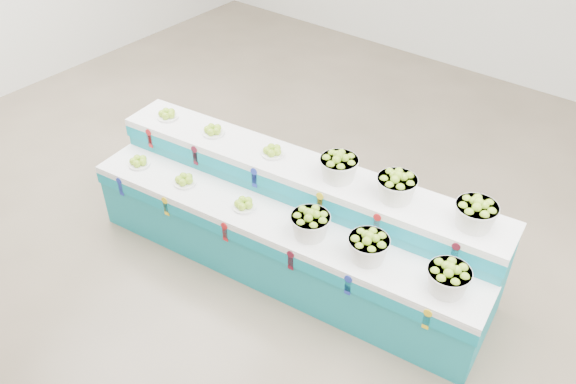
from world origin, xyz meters
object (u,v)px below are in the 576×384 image
Objects in this scene: plate_upper_mid at (213,130)px; display_stand at (288,222)px; basket_lower_left at (310,223)px; basket_upper_right at (476,213)px.

display_stand is at bearing -6.88° from plate_upper_mid.
display_stand is 0.56m from basket_lower_left.
basket_lower_left is (0.40, -0.20, 0.33)m from display_stand.
basket_lower_left is at bearing -151.64° from basket_upper_right.
plate_upper_mid is at bearing -173.39° from basket_upper_right.
plate_upper_mid is 2.61m from basket_upper_right.
basket_lower_left is at bearing -33.08° from display_stand.
basket_lower_left is 1.49m from plate_upper_mid.
basket_upper_right is at bearing 6.61° from plate_upper_mid.
plate_upper_mid is at bearing 166.52° from display_stand.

